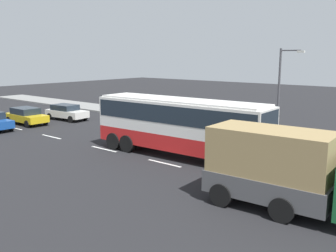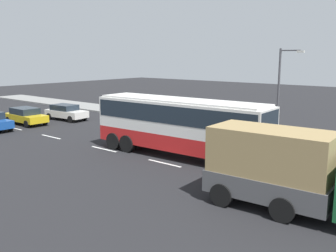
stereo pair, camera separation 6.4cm
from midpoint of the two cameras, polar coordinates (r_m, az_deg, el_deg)
ground_plane at (r=24.17m, az=1.51°, el=-3.88°), size 120.00×120.00×0.00m
sidewalk_curb at (r=32.35m, az=12.40°, el=-0.28°), size 80.00×4.00×0.15m
lane_centreline at (r=25.14m, az=-9.71°, el=-3.45°), size 25.82×0.16×0.01m
coach_bus at (r=22.53m, az=1.83°, el=0.71°), size 11.41×2.99×3.51m
cargo_truck at (r=15.32m, az=18.76°, el=-6.44°), size 7.36×2.85×3.21m
car_white_minivan at (r=37.17m, az=-15.13°, el=2.10°), size 4.44×2.19×1.47m
car_yellow_taxi at (r=35.91m, az=-20.68°, el=1.50°), size 4.44×1.98×1.48m
pedestrian_near_curb at (r=30.26m, az=14.63°, el=0.87°), size 0.32×0.32×1.66m
pedestrian_at_crossing at (r=33.87m, az=5.01°, el=2.04°), size 0.32×0.32×1.53m
street_lamp at (r=28.99m, az=16.94°, el=5.88°), size 1.81×0.24×6.44m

